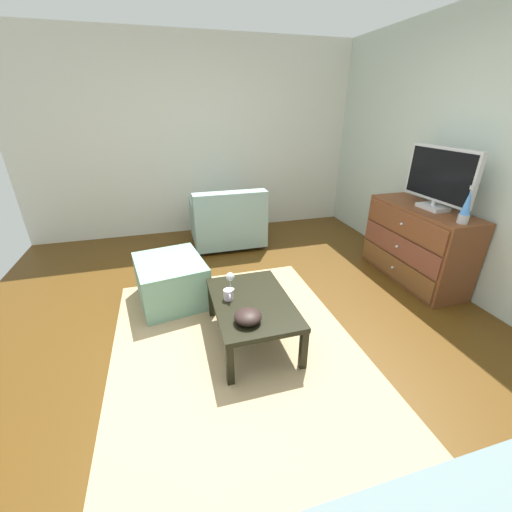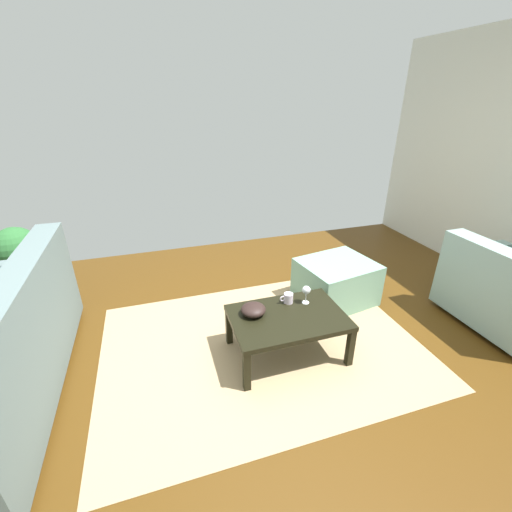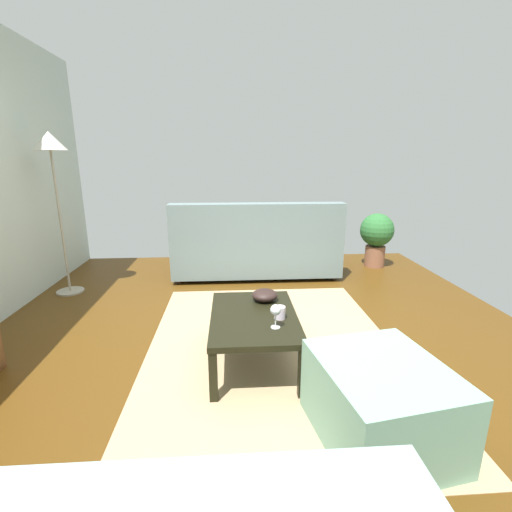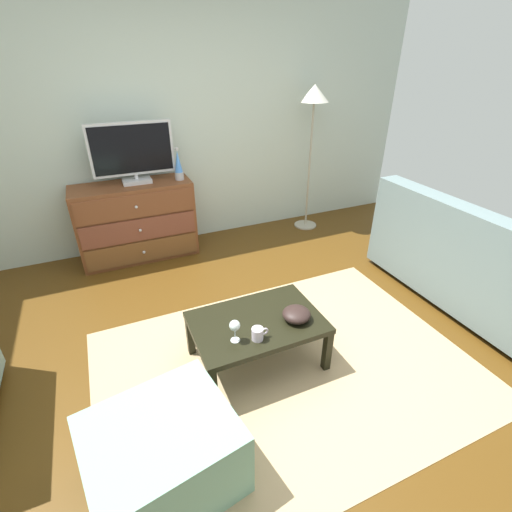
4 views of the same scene
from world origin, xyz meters
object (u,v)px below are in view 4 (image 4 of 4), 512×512
at_px(lava_lamp, 178,166).
at_px(coffee_table, 257,325).
at_px(wine_glass, 235,326).
at_px(ottoman, 163,455).
at_px(couch_large, 482,270).
at_px(mug, 258,334).
at_px(standing_lamp, 314,108).
at_px(bowl_decorative, 296,314).
at_px(dresser, 137,221).
at_px(tv, 132,152).

bearing_deg(lava_lamp, coffee_table, -89.17).
xyz_separation_m(wine_glass, ottoman, (-0.57, -0.47, -0.27)).
bearing_deg(couch_large, ottoman, -170.92).
bearing_deg(ottoman, coffee_table, 37.58).
height_order(mug, standing_lamp, standing_lamp).
relative_size(bowl_decorative, ottoman, 0.28).
relative_size(wine_glass, mug, 1.38).
bearing_deg(bowl_decorative, wine_glass, -176.52).
height_order(mug, couch_large, couch_large).
bearing_deg(dresser, coffee_table, -75.18).
height_order(bowl_decorative, standing_lamp, standing_lamp).
height_order(dresser, couch_large, couch_large).
bearing_deg(bowl_decorative, standing_lamp, 57.44).
relative_size(tv, coffee_table, 0.90).
height_order(mug, ottoman, mug).
xyz_separation_m(coffee_table, wine_glass, (-0.21, -0.13, 0.16)).
xyz_separation_m(tv, bowl_decorative, (0.70, -2.09, -0.72)).
relative_size(dresser, tv, 1.49).
bearing_deg(tv, couch_large, -40.90).
distance_m(bowl_decorative, couch_large, 1.78).
xyz_separation_m(tv, ottoman, (-0.33, -2.60, -0.91)).
xyz_separation_m(couch_large, standing_lamp, (-0.48, 2.08, 1.08)).
bearing_deg(standing_lamp, dresser, 178.66).
xyz_separation_m(coffee_table, couch_large, (2.03, -0.15, 0.03)).
height_order(lava_lamp, mug, lava_lamp).
distance_m(coffee_table, mug, 0.20).
bearing_deg(coffee_table, tv, 102.71).
height_order(bowl_decorative, ottoman, bowl_decorative).
bearing_deg(mug, bowl_decorative, 12.83).
distance_m(dresser, bowl_decorative, 2.21).
distance_m(tv, couch_large, 3.37).
xyz_separation_m(lava_lamp, mug, (-0.04, -2.10, -0.55)).
bearing_deg(coffee_table, mug, -112.13).
bearing_deg(couch_large, coffee_table, 175.74).
relative_size(dresser, couch_large, 0.59).
bearing_deg(couch_large, wine_glass, 179.36).
relative_size(tv, mug, 7.01).
bearing_deg(wine_glass, standing_lamp, 49.49).
bearing_deg(couch_large, dresser, 140.22).
xyz_separation_m(dresser, standing_lamp, (2.07, -0.05, 1.03)).
height_order(dresser, lava_lamp, lava_lamp).
height_order(dresser, bowl_decorative, dresser).
height_order(tv, bowl_decorative, tv).
bearing_deg(mug, couch_large, 0.56).
distance_m(dresser, mug, 2.19).
relative_size(dresser, ottoman, 1.70).
bearing_deg(dresser, bowl_decorative, -69.51).
distance_m(coffee_table, bowl_decorative, 0.28).
bearing_deg(bowl_decorative, couch_large, -1.70).
distance_m(wine_glass, bowl_decorative, 0.47).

